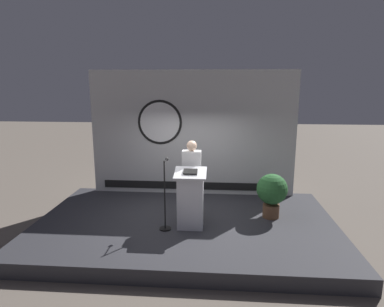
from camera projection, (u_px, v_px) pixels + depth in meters
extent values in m
plane|color=#6B6056|center=(186.00, 233.00, 7.27)|extent=(40.00, 40.00, 0.00)
cube|color=#333338|center=(186.00, 227.00, 7.24)|extent=(6.40, 4.00, 0.30)
cube|color=silver|center=(192.00, 133.00, 8.68)|extent=(5.32, 0.10, 3.24)
cylinder|color=black|center=(160.00, 122.00, 8.63)|extent=(1.16, 0.02, 1.16)
cylinder|color=white|center=(160.00, 122.00, 8.62)|extent=(1.03, 0.02, 1.03)
cube|color=black|center=(192.00, 186.00, 8.91)|extent=(4.79, 0.02, 0.20)
cube|color=silver|center=(190.00, 201.00, 6.76)|extent=(0.52, 0.40, 1.12)
cube|color=silver|center=(190.00, 173.00, 6.64)|extent=(0.64, 0.50, 0.17)
cube|color=black|center=(190.00, 171.00, 6.61)|extent=(0.28, 0.20, 0.07)
cylinder|color=black|center=(192.00, 199.00, 7.26)|extent=(0.26, 0.26, 0.85)
cube|color=white|center=(192.00, 166.00, 7.10)|extent=(0.40, 0.24, 0.66)
sphere|color=beige|center=(192.00, 146.00, 7.01)|extent=(0.22, 0.22, 0.22)
cylinder|color=black|center=(165.00, 229.00, 6.77)|extent=(0.24, 0.24, 0.02)
cylinder|color=black|center=(165.00, 196.00, 6.62)|extent=(0.03, 0.03, 1.43)
cylinder|color=black|center=(166.00, 161.00, 6.66)|extent=(0.02, 0.35, 0.02)
sphere|color=#262626|center=(167.00, 159.00, 6.83)|extent=(0.07, 0.07, 0.07)
cylinder|color=brown|center=(271.00, 211.00, 7.35)|extent=(0.36, 0.36, 0.30)
sphere|color=#2D6B33|center=(272.00, 189.00, 7.25)|extent=(0.67, 0.67, 0.67)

